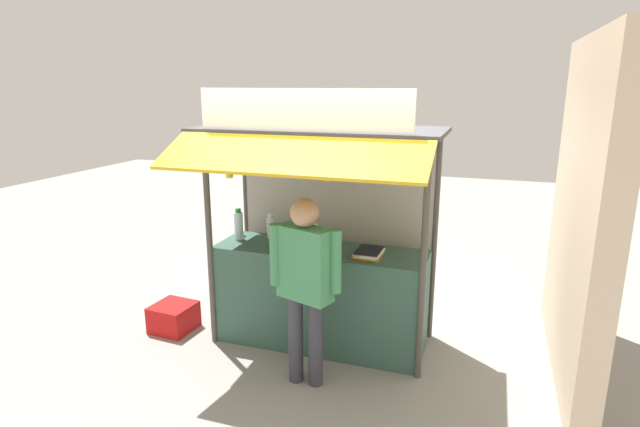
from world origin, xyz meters
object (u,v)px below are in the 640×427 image
object	(u,v)px
water_bottle_back_right	(239,225)
banana_bunch_inner_right	(367,171)
water_bottle_far_left	(239,225)
banana_bunch_inner_left	(229,169)
plastic_crate	(174,317)
water_bottle_far_right	(270,227)
water_bottle_front_left	(314,234)
magazine_stack_right	(290,248)
vendor_person	(305,276)
banana_bunch_rightmost	(326,174)
magazine_stack_front_right	(369,253)

from	to	relation	value
water_bottle_back_right	banana_bunch_inner_right	world-z (taller)	banana_bunch_inner_right
water_bottle_far_left	banana_bunch_inner_left	xyz separation A→B (m)	(0.16, -0.43, 0.65)
banana_bunch_inner_left	plastic_crate	size ratio (longest dim) A/B	0.77
water_bottle_far_right	water_bottle_front_left	size ratio (longest dim) A/B	0.91
magazine_stack_right	water_bottle_far_right	bearing A→B (deg)	135.31
water_bottle_front_left	vendor_person	bearing A→B (deg)	-76.02
water_bottle_far_left	magazine_stack_right	bearing A→B (deg)	-18.03
water_bottle_far_right	magazine_stack_right	distance (m)	0.50
water_bottle_far_right	water_bottle_front_left	distance (m)	0.54
water_bottle_far_left	banana_bunch_inner_left	world-z (taller)	banana_bunch_inner_left
water_bottle_back_right	water_bottle_front_left	distance (m)	0.88
water_bottle_far_right	plastic_crate	distance (m)	1.42
water_bottle_far_left	banana_bunch_rightmost	xyz separation A→B (m)	(1.07, -0.43, 0.66)
water_bottle_far_right	magazine_stack_right	xyz separation A→B (m)	(0.35, -0.35, -0.08)
banana_bunch_rightmost	banana_bunch_inner_left	world-z (taller)	same
water_bottle_far_right	banana_bunch_rightmost	bearing A→B (deg)	-35.99
water_bottle_far_right	banana_bunch_rightmost	size ratio (longest dim) A/B	0.89
water_bottle_back_right	magazine_stack_front_right	xyz separation A→B (m)	(1.44, -0.23, -0.08)
magazine_stack_front_right	banana_bunch_inner_right	size ratio (longest dim) A/B	1.28
water_bottle_back_right	banana_bunch_rightmost	bearing A→B (deg)	-26.59
magazine_stack_right	vendor_person	xyz separation A→B (m)	(0.35, -0.52, -0.04)
water_bottle_back_right	magazine_stack_right	xyz separation A→B (m)	(0.70, -0.35, -0.07)
water_bottle_far_right	water_bottle_front_left	xyz separation A→B (m)	(0.52, -0.14, 0.01)
water_bottle_far_right	magazine_stack_front_right	bearing A→B (deg)	-12.28
water_bottle_back_right	water_bottle_far_right	bearing A→B (deg)	0.32
banana_bunch_rightmost	water_bottle_front_left	bearing A→B (deg)	121.87
banana_bunch_inner_left	vendor_person	bearing A→B (deg)	-19.60
banana_bunch_inner_left	vendor_person	size ratio (longest dim) A/B	0.19
water_bottle_far_right	plastic_crate	bearing A→B (deg)	-157.52
banana_bunch_inner_right	water_bottle_far_left	bearing A→B (deg)	163.05
water_bottle_front_left	vendor_person	size ratio (longest dim) A/B	0.17
water_bottle_front_left	magazine_stack_right	world-z (taller)	water_bottle_front_left
water_bottle_far_left	vendor_person	distance (m)	1.23
magazine_stack_front_right	magazine_stack_right	xyz separation A→B (m)	(-0.74, -0.11, 0.01)
banana_bunch_rightmost	vendor_person	size ratio (longest dim) A/B	0.17
water_bottle_back_right	banana_bunch_rightmost	xyz separation A→B (m)	(1.14, -0.57, 0.70)
water_bottle_far_right	vendor_person	size ratio (longest dim) A/B	0.15
magazine_stack_front_right	banana_bunch_inner_left	world-z (taller)	banana_bunch_inner_left
banana_bunch_inner_right	vendor_person	xyz separation A→B (m)	(-0.43, -0.29, -0.86)
water_bottle_back_right	water_bottle_front_left	xyz separation A→B (m)	(0.87, -0.14, 0.02)
water_bottle_far_right	magazine_stack_front_right	distance (m)	1.12
banana_bunch_inner_right	vendor_person	bearing A→B (deg)	-145.97
water_bottle_front_left	plastic_crate	world-z (taller)	water_bottle_front_left
water_bottle_far_right	banana_bunch_rightmost	distance (m)	1.19
magazine_stack_front_right	banana_bunch_inner_left	xyz separation A→B (m)	(-1.21, -0.34, 0.76)
water_bottle_far_left	plastic_crate	size ratio (longest dim) A/B	0.79
magazine_stack_right	vendor_person	world-z (taller)	vendor_person
magazine_stack_right	banana_bunch_inner_left	size ratio (longest dim) A/B	1.00
water_bottle_far_left	magazine_stack_front_right	bearing A→B (deg)	-4.04
magazine_stack_front_right	banana_bunch_inner_right	distance (m)	0.89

